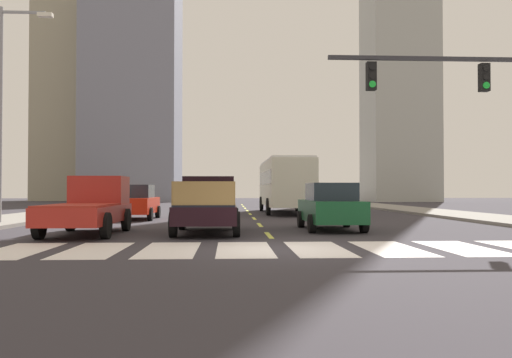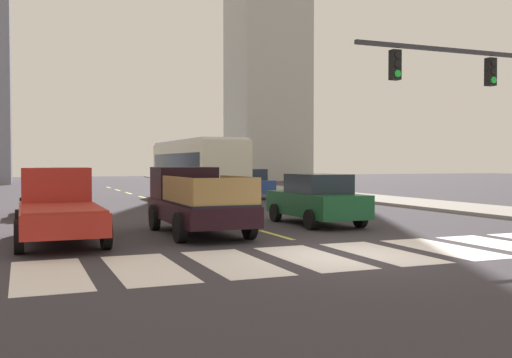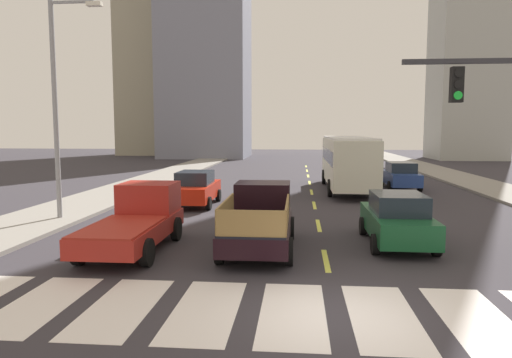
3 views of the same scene
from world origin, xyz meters
name	(u,v)px [view 1 (image 1 of 3)]	position (x,y,z in m)	size (l,w,h in m)	color
ground_plane	(281,249)	(0.00, 0.00, 0.00)	(160.00, 160.00, 0.00)	#322F35
sidewalk_right	(442,213)	(11.51, 18.00, 0.07)	(3.73, 110.00, 0.15)	gray
sidewalk_left	(52,214)	(-11.51, 18.00, 0.07)	(3.73, 110.00, 0.15)	gray
crosswalk_stripe_1	(17,251)	(-6.40, 0.00, 0.00)	(1.35, 3.55, 0.01)	silver
crosswalk_stripe_2	(94,250)	(-4.57, 0.00, 0.00)	(1.35, 3.55, 0.01)	silver
crosswalk_stripe_3	(170,250)	(-2.74, 0.00, 0.00)	(1.35, 3.55, 0.01)	silver
crosswalk_stripe_4	(244,249)	(-0.91, 0.00, 0.00)	(1.35, 3.55, 0.01)	silver
crosswalk_stripe_5	(318,249)	(0.91, 0.00, 0.00)	(1.35, 3.55, 0.01)	silver
crosswalk_stripe_6	(390,248)	(2.74, 0.00, 0.00)	(1.35, 3.55, 0.01)	silver
crosswalk_stripe_7	(461,248)	(4.57, 0.00, 0.00)	(1.35, 3.55, 0.01)	silver
lane_dash_0	(269,235)	(0.00, 4.00, 0.00)	(0.16, 2.40, 0.01)	#D2D54C
lane_dash_1	(260,225)	(0.00, 9.00, 0.00)	(0.16, 2.40, 0.01)	#D2D54C
lane_dash_2	(254,218)	(0.00, 14.00, 0.00)	(0.16, 2.40, 0.01)	#D2D54C
lane_dash_3	(250,214)	(0.00, 19.00, 0.00)	(0.16, 2.40, 0.01)	#D2D54C
lane_dash_4	(247,211)	(0.00, 24.00, 0.00)	(0.16, 2.40, 0.01)	#D2D54C
lane_dash_5	(245,208)	(0.00, 29.00, 0.00)	(0.16, 2.40, 0.01)	#D2D54C
lane_dash_6	(243,206)	(0.00, 34.00, 0.00)	(0.16, 2.40, 0.01)	#D2D54C
lane_dash_7	(242,205)	(0.00, 39.00, 0.00)	(0.16, 2.40, 0.01)	#D2D54C
pickup_stakebed	(207,205)	(-2.04, 5.39, 0.94)	(2.18, 5.20, 1.96)	black
pickup_dark	(91,206)	(-5.95, 4.98, 0.92)	(2.18, 5.20, 1.96)	#A7251D
city_bus	(284,182)	(2.21, 20.05, 1.95)	(2.72, 10.80, 3.32)	silver
sedan_far	(136,202)	(-5.92, 13.46, 0.86)	(2.02, 4.40, 1.72)	red
sedan_near_left	(330,207)	(2.42, 6.09, 0.86)	(2.02, 4.40, 1.72)	#144E29
sedan_mid	(336,199)	(5.69, 21.06, 0.86)	(2.02, 4.40, 1.72)	#27428D
streetlight_left	(4,105)	(-10.52, 9.00, 4.97)	(2.20, 0.28, 9.00)	gray
block_mid_left	(70,72)	(-23.05, 59.92, 17.65)	(8.44, 7.01, 35.31)	#A49C83
block_mid_right	(134,86)	(-13.38, 54.35, 14.73)	(11.32, 11.02, 29.46)	gray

